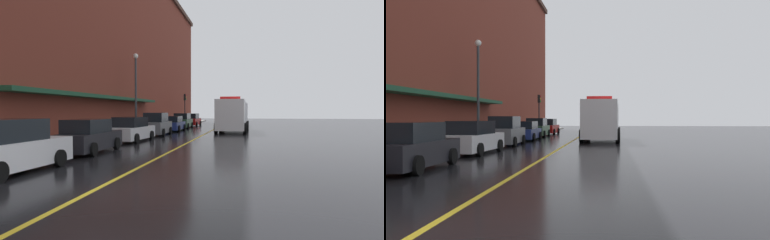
% 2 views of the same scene
% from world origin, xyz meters
% --- Properties ---
extents(ground_plane, '(112.00, 112.00, 0.00)m').
position_xyz_m(ground_plane, '(0.00, 25.00, 0.00)').
color(ground_plane, black).
extents(sidewalk_left, '(2.40, 70.00, 0.15)m').
position_xyz_m(sidewalk_left, '(-6.20, 25.00, 0.07)').
color(sidewalk_left, gray).
rests_on(sidewalk_left, ground).
extents(lane_center_stripe, '(0.16, 70.00, 0.01)m').
position_xyz_m(lane_center_stripe, '(0.00, 25.00, 0.00)').
color(lane_center_stripe, gold).
rests_on(lane_center_stripe, ground).
extents(brick_building_left, '(14.15, 64.00, 18.77)m').
position_xyz_m(brick_building_left, '(-13.89, 24.00, 9.39)').
color(brick_building_left, maroon).
rests_on(brick_building_left, ground).
extents(parked_car_1, '(2.07, 4.83, 1.66)m').
position_xyz_m(parked_car_1, '(-3.96, 7.36, 0.78)').
color(parked_car_1, black).
rests_on(parked_car_1, ground).
extents(parked_car_2, '(2.16, 4.79, 1.66)m').
position_xyz_m(parked_car_2, '(-3.99, 13.62, 0.78)').
color(parked_car_2, silver).
rests_on(parked_car_2, ground).
extents(parked_car_3, '(2.05, 4.34, 1.91)m').
position_xyz_m(parked_car_3, '(-3.90, 19.52, 0.88)').
color(parked_car_3, '#595B60').
rests_on(parked_car_3, ground).
extents(parked_car_4, '(2.14, 4.65, 1.54)m').
position_xyz_m(parked_car_4, '(-3.88, 25.32, 0.73)').
color(parked_car_4, navy).
rests_on(parked_car_4, ground).
extents(parked_car_5, '(2.05, 4.85, 1.78)m').
position_xyz_m(parked_car_5, '(-4.03, 31.32, 0.83)').
color(parked_car_5, '#2D5133').
rests_on(parked_car_5, ground).
extents(parked_car_6, '(2.17, 4.48, 1.70)m').
position_xyz_m(parked_car_6, '(-3.94, 37.14, 0.80)').
color(parked_car_6, maroon).
rests_on(parked_car_6, ground).
extents(box_truck, '(3.06, 8.53, 3.35)m').
position_xyz_m(box_truck, '(2.27, 25.31, 1.60)').
color(box_truck, silver).
rests_on(box_truck, ground).
extents(parking_meter_0, '(0.14, 0.18, 1.33)m').
position_xyz_m(parking_meter_0, '(-5.35, 20.59, 1.06)').
color(parking_meter_0, '#4C4C51').
rests_on(parking_meter_0, sidewalk_left).
extents(parking_meter_1, '(0.14, 0.18, 1.33)m').
position_xyz_m(parking_meter_1, '(-5.35, 8.18, 1.06)').
color(parking_meter_1, '#4C4C51').
rests_on(parking_meter_1, sidewalk_left).
extents(parking_meter_2, '(0.14, 0.18, 1.33)m').
position_xyz_m(parking_meter_2, '(-5.35, 25.77, 1.06)').
color(parking_meter_2, '#4C4C51').
rests_on(parking_meter_2, sidewalk_left).
extents(parking_meter_3, '(0.14, 0.18, 1.33)m').
position_xyz_m(parking_meter_3, '(-5.35, 27.74, 1.06)').
color(parking_meter_3, '#4C4C51').
rests_on(parking_meter_3, sidewalk_left).
extents(street_lamp_left, '(0.44, 0.44, 6.94)m').
position_xyz_m(street_lamp_left, '(-5.95, 20.13, 4.40)').
color(street_lamp_left, '#33383D').
rests_on(street_lamp_left, sidewalk_left).
extents(traffic_light_near, '(0.38, 0.36, 4.30)m').
position_xyz_m(traffic_light_near, '(-5.29, 39.17, 3.16)').
color(traffic_light_near, '#232326').
rests_on(traffic_light_near, sidewalk_left).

